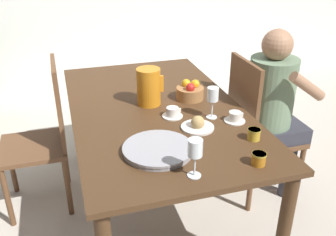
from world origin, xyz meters
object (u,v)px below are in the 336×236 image
object	(u,v)px
wine_glass_water	(213,96)
jam_jar_amber	(254,134)
red_pitcher	(149,87)
wine_glass_juice	(195,150)
fruit_bowl	(190,92)
teacup_near_person	(235,117)
chair_opposite	(44,135)
serving_tray	(158,149)
jam_jar_red	(259,158)
teacup_across	(172,113)
bread_plate	(198,125)
person_seated	(275,103)
chair_person_side	(256,128)

from	to	relation	value
wine_glass_water	jam_jar_amber	world-z (taller)	wine_glass_water
red_pitcher	jam_jar_amber	xyz separation A→B (m)	(0.41, -0.58, -0.08)
red_pitcher	wine_glass_juice	world-z (taller)	red_pitcher
jam_jar_amber	fruit_bowl	size ratio (longest dim) A/B	0.39
teacup_near_person	fruit_bowl	xyz separation A→B (m)	(-0.13, 0.37, 0.02)
red_pitcher	chair_opposite	bearing A→B (deg)	162.73
teacup_near_person	red_pitcher	bearing A→B (deg)	137.52
chair_opposite	fruit_bowl	world-z (taller)	chair_opposite
chair_opposite	wine_glass_water	bearing A→B (deg)	-117.35
serving_tray	jam_jar_red	world-z (taller)	jam_jar_red
teacup_across	serving_tray	distance (m)	0.39
teacup_near_person	bread_plate	world-z (taller)	bread_plate
teacup_near_person	bread_plate	xyz separation A→B (m)	(-0.23, -0.02, -0.00)
teacup_near_person	wine_glass_water	bearing A→B (deg)	142.89
person_seated	wine_glass_water	world-z (taller)	person_seated
teacup_near_person	wine_glass_juice	bearing A→B (deg)	-133.09
wine_glass_water	bread_plate	size ratio (longest dim) A/B	1.02
red_pitcher	fruit_bowl	distance (m)	0.28
bread_plate	jam_jar_amber	size ratio (longest dim) A/B	2.65
bread_plate	teacup_across	bearing A→B (deg)	116.32
serving_tray	jam_jar_red	size ratio (longest dim) A/B	5.06
chair_person_side	red_pitcher	xyz separation A→B (m)	(-0.71, 0.10, 0.34)
jam_jar_amber	serving_tray	bearing A→B (deg)	177.51
jam_jar_red	fruit_bowl	world-z (taller)	fruit_bowl
wine_glass_juice	jam_jar_red	bearing A→B (deg)	0.18
chair_person_side	fruit_bowl	distance (m)	0.53
chair_person_side	bread_plate	world-z (taller)	chair_person_side
serving_tray	jam_jar_amber	distance (m)	0.50
teacup_near_person	fruit_bowl	world-z (taller)	fruit_bowl
teacup_near_person	teacup_across	distance (m)	0.35
person_seated	teacup_near_person	bearing A→B (deg)	-59.77
chair_opposite	person_seated	xyz separation A→B (m)	(1.46, -0.34, 0.19)
bread_plate	wine_glass_juice	bearing A→B (deg)	-112.62
fruit_bowl	chair_person_side	bearing A→B (deg)	-13.66
wine_glass_juice	fruit_bowl	xyz separation A→B (m)	(0.27, 0.80, -0.08)
wine_glass_water	bread_plate	world-z (taller)	wine_glass_water
chair_opposite	serving_tray	world-z (taller)	chair_opposite
wine_glass_juice	bread_plate	world-z (taller)	wine_glass_juice
chair_opposite	fruit_bowl	xyz separation A→B (m)	(0.93, -0.20, 0.27)
chair_person_side	red_pitcher	world-z (taller)	chair_person_side
red_pitcher	bread_plate	distance (m)	0.44
wine_glass_juice	teacup_near_person	size ratio (longest dim) A/B	1.52
chair_opposite	red_pitcher	size ratio (longest dim) A/B	4.41
serving_tray	teacup_across	bearing A→B (deg)	62.42
teacup_across	fruit_bowl	size ratio (longest dim) A/B	0.69
wine_glass_water	chair_person_side	bearing A→B (deg)	24.15
person_seated	bread_plate	distance (m)	0.68
red_pitcher	fruit_bowl	world-z (taller)	red_pitcher
person_seated	wine_glass_juice	xyz separation A→B (m)	(-0.80, -0.66, 0.17)
chair_person_side	chair_opposite	bearing A→B (deg)	-102.70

